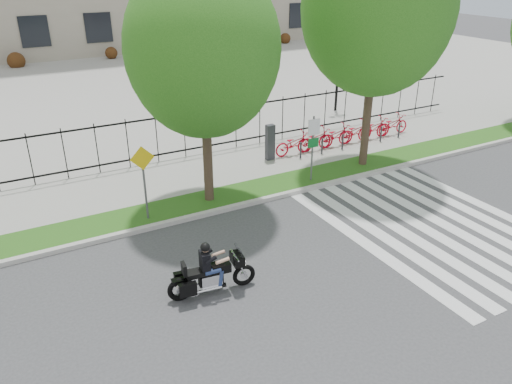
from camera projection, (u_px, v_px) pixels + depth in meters
ground at (308, 265)px, 13.99m from camera, size 120.00×120.00×0.00m
curb at (241, 205)px, 17.20m from camera, size 60.00×0.20×0.15m
grass_verge at (230, 196)px, 17.88m from camera, size 60.00×1.50×0.15m
sidewalk at (202, 172)px, 19.86m from camera, size 60.00×3.50×0.15m
plaza at (100, 84)px, 33.78m from camera, size 80.00×34.00×0.10m
crosswalk_stripes at (432, 225)px, 16.09m from camera, size 5.70×8.00×0.01m
iron_fence at (185, 134)px, 20.79m from camera, size 30.00×0.06×2.00m
lamp_post_right at (339, 53)px, 26.49m from camera, size 1.06×0.70×4.25m
street_tree_1 at (203, 49)px, 15.32m from camera, size 4.84×4.84×7.91m
street_tree_2 at (378, 8)px, 17.92m from camera, size 5.56×5.56×9.24m
bike_share_station at (344, 134)px, 22.41m from camera, size 7.80×0.86×1.50m
sign_pole_regulatory at (313, 140)px, 18.30m from camera, size 0.50×0.09×2.50m
sign_pole_warning at (144, 173)px, 15.51m from camera, size 0.78×0.09×2.49m
motorcycle_rider at (211, 273)px, 12.61m from camera, size 2.34×0.80×1.81m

